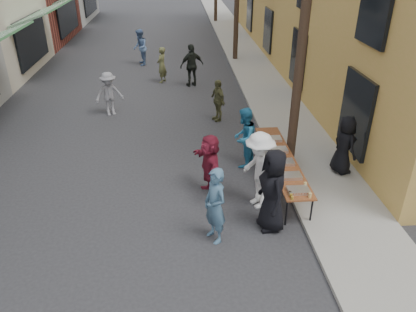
{
  "coord_description": "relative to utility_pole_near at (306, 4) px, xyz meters",
  "views": [
    {
      "loc": [
        1.15,
        -7.19,
        5.85
      ],
      "look_at": [
        1.79,
        1.34,
        1.3
      ],
      "focal_mm": 35.0,
      "sensor_mm": 36.0,
      "label": 1
    }
  ],
  "objects": [
    {
      "name": "ground",
      "position": [
        -4.3,
        -3.0,
        -4.5
      ],
      "size": [
        120.0,
        120.0,
        0.0
      ],
      "primitive_type": "plane",
      "color": "#28282B",
      "rests_on": "ground"
    },
    {
      "name": "sidewalk",
      "position": [
        0.7,
        12.0,
        -4.45
      ],
      "size": [
        2.2,
        60.0,
        0.1
      ],
      "primitive_type": "cube",
      "color": "gray",
      "rests_on": "ground"
    },
    {
      "name": "utility_pole_near",
      "position": [
        0.0,
        0.0,
        0.0
      ],
      "size": [
        0.26,
        0.26,
        9.0
      ],
      "primitive_type": "cylinder",
      "color": "#2D2116",
      "rests_on": "ground"
    },
    {
      "name": "serving_table",
      "position": [
        -0.5,
        -0.88,
        -3.79
      ],
      "size": [
        0.7,
        4.0,
        0.75
      ],
      "color": "#622F17",
      "rests_on": "ground"
    },
    {
      "name": "catering_tray_sausage",
      "position": [
        -0.5,
        -2.53,
        -3.71
      ],
      "size": [
        0.5,
        0.33,
        0.08
      ],
      "primitive_type": "cube",
      "color": "maroon",
      "rests_on": "serving_table"
    },
    {
      "name": "catering_tray_foil_b",
      "position": [
        -0.5,
        -1.88,
        -3.71
      ],
      "size": [
        0.5,
        0.33,
        0.08
      ],
      "primitive_type": "cube",
      "color": "#B2B2B7",
      "rests_on": "serving_table"
    },
    {
      "name": "catering_tray_buns",
      "position": [
        -0.5,
        -1.18,
        -3.71
      ],
      "size": [
        0.5,
        0.33,
        0.08
      ],
      "primitive_type": "cube",
      "color": "tan",
      "rests_on": "serving_table"
    },
    {
      "name": "catering_tray_foil_d",
      "position": [
        -0.5,
        -0.48,
        -3.71
      ],
      "size": [
        0.5,
        0.33,
        0.08
      ],
      "primitive_type": "cube",
      "color": "#B2B2B7",
      "rests_on": "serving_table"
    },
    {
      "name": "catering_tray_buns_end",
      "position": [
        -0.5,
        0.22,
        -3.71
      ],
      "size": [
        0.5,
        0.33,
        0.08
      ],
      "primitive_type": "cube",
      "color": "tan",
      "rests_on": "serving_table"
    },
    {
      "name": "condiment_jar_a",
      "position": [
        -0.72,
        -2.83,
        -3.71
      ],
      "size": [
        0.07,
        0.07,
        0.08
      ],
      "primitive_type": "cylinder",
      "color": "#A57F26",
      "rests_on": "serving_table"
    },
    {
      "name": "condiment_jar_b",
      "position": [
        -0.72,
        -2.73,
        -3.71
      ],
      "size": [
        0.07,
        0.07,
        0.08
      ],
      "primitive_type": "cylinder",
      "color": "#A57F26",
      "rests_on": "serving_table"
    },
    {
      "name": "condiment_jar_c",
      "position": [
        -0.72,
        -2.63,
        -3.71
      ],
      "size": [
        0.07,
        0.07,
        0.08
      ],
      "primitive_type": "cylinder",
      "color": "#A57F26",
      "rests_on": "serving_table"
    },
    {
      "name": "cup_stack",
      "position": [
        -0.3,
        -2.78,
        -3.69
      ],
      "size": [
        0.08,
        0.08,
        0.12
      ],
      "primitive_type": "cylinder",
      "color": "tan",
      "rests_on": "serving_table"
    },
    {
      "name": "guest_front_a",
      "position": [
        -1.16,
        -2.79,
        -3.52
      ],
      "size": [
        0.74,
        1.03,
        1.97
      ],
      "primitive_type": "imported",
      "rotation": [
        0.0,
        0.0,
        -1.44
      ],
      "color": "black",
      "rests_on": "ground"
    },
    {
      "name": "guest_front_b",
      "position": [
        -2.47,
        -3.13,
        -3.62
      ],
      "size": [
        0.67,
        0.76,
        1.76
      ],
      "primitive_type": "imported",
      "rotation": [
        0.0,
        0.0,
        -1.08
      ],
      "color": "#426580",
      "rests_on": "ground"
    },
    {
      "name": "guest_front_c",
      "position": [
        -1.35,
        0.15,
        -3.61
      ],
      "size": [
        1.0,
        1.08,
        1.77
      ],
      "primitive_type": "imported",
      "rotation": [
        0.0,
        0.0,
        -2.07
      ],
      "color": "teal",
      "rests_on": "ground"
    },
    {
      "name": "guest_front_d",
      "position": [
        -1.31,
        -1.91,
        -3.51
      ],
      "size": [
        1.1,
        1.44,
        1.98
      ],
      "primitive_type": "imported",
      "rotation": [
        0.0,
        0.0,
        -1.25
      ],
      "color": "white",
      "rests_on": "ground"
    },
    {
      "name": "guest_front_e",
      "position": [
        -1.77,
        3.6,
        -3.74
      ],
      "size": [
        0.68,
        0.97,
        1.53
      ],
      "primitive_type": "imported",
      "rotation": [
        0.0,
        0.0,
        -1.18
      ],
      "color": "brown",
      "rests_on": "ground"
    },
    {
      "name": "guest_queue_back",
      "position": [
        -2.44,
        -1.26,
        -3.67
      ],
      "size": [
        0.83,
        1.61,
        1.66
      ],
      "primitive_type": "imported",
      "rotation": [
        0.0,
        0.0,
        -1.34
      ],
      "color": "maroon",
      "rests_on": "ground"
    },
    {
      "name": "server",
      "position": [
        1.3,
        -0.59,
        -3.57
      ],
      "size": [
        0.73,
        0.93,
        1.66
      ],
      "primitive_type": "imported",
      "rotation": [
        0.0,
        0.0,
        1.85
      ],
      "color": "black",
      "rests_on": "sidewalk"
    },
    {
      "name": "passerby_left",
      "position": [
        -5.75,
        4.41,
        -3.68
      ],
      "size": [
        1.22,
        0.97,
        1.65
      ],
      "primitive_type": "imported",
      "rotation": [
        0.0,
        0.0,
        0.39
      ],
      "color": "gray",
      "rests_on": "ground"
    },
    {
      "name": "passerby_mid",
      "position": [
        -2.55,
        7.65,
        -3.56
      ],
      "size": [
        1.2,
        0.82,
        1.88
      ],
      "primitive_type": "imported",
      "rotation": [
        0.0,
        0.0,
        3.51
      ],
      "color": "black",
      "rests_on": "ground"
    },
    {
      "name": "passerby_right",
      "position": [
        -3.91,
        8.31,
        -3.69
      ],
      "size": [
        0.61,
        0.7,
        1.63
      ],
      "primitive_type": "imported",
      "rotation": [
        0.0,
        0.0,
        4.27
      ],
      "color": "brown",
      "rests_on": "ground"
    },
    {
      "name": "passerby_far",
      "position": [
        -5.11,
        11.39,
        -3.58
      ],
      "size": [
        0.8,
        0.97,
        1.85
      ],
      "primitive_type": "imported",
      "rotation": [
        0.0,
        0.0,
        4.83
      ],
      "color": "#5674A7",
      "rests_on": "ground"
    }
  ]
}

